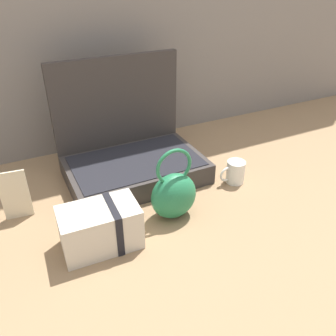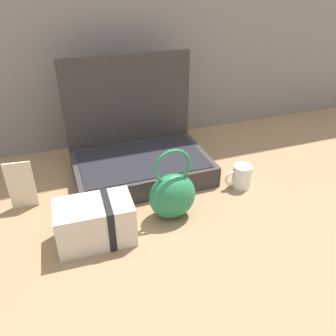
{
  "view_description": "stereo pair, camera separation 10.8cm",
  "coord_description": "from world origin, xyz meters",
  "px_view_note": "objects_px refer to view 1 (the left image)",
  "views": [
    {
      "loc": [
        -0.44,
        -0.85,
        0.71
      ],
      "look_at": [
        -0.02,
        -0.02,
        0.16
      ],
      "focal_mm": 36.92,
      "sensor_mm": 36.0,
      "label": 1
    },
    {
      "loc": [
        -0.34,
        -0.89,
        0.71
      ],
      "look_at": [
        -0.02,
        -0.02,
        0.16
      ],
      "focal_mm": 36.92,
      "sensor_mm": 36.0,
      "label": 2
    }
  ],
  "objects_px": {
    "coffee_mug": "(235,172)",
    "open_suitcase": "(131,153)",
    "teal_pouch_handbag": "(174,194)",
    "info_card_left": "(15,195)",
    "cream_toiletry_bag": "(101,227)"
  },
  "relations": [
    {
      "from": "teal_pouch_handbag",
      "to": "info_card_left",
      "type": "height_order",
      "value": "teal_pouch_handbag"
    },
    {
      "from": "coffee_mug",
      "to": "info_card_left",
      "type": "xyz_separation_m",
      "value": [
        -0.75,
        0.14,
        0.04
      ]
    },
    {
      "from": "teal_pouch_handbag",
      "to": "info_card_left",
      "type": "distance_m",
      "value": 0.5
    },
    {
      "from": "cream_toiletry_bag",
      "to": "open_suitcase",
      "type": "bearing_deg",
      "value": 56.67
    },
    {
      "from": "cream_toiletry_bag",
      "to": "info_card_left",
      "type": "distance_m",
      "value": 0.32
    },
    {
      "from": "coffee_mug",
      "to": "info_card_left",
      "type": "distance_m",
      "value": 0.76
    },
    {
      "from": "coffee_mug",
      "to": "open_suitcase",
      "type": "bearing_deg",
      "value": 144.55
    },
    {
      "from": "coffee_mug",
      "to": "info_card_left",
      "type": "height_order",
      "value": "info_card_left"
    },
    {
      "from": "teal_pouch_handbag",
      "to": "coffee_mug",
      "type": "relative_size",
      "value": 2.39
    },
    {
      "from": "open_suitcase",
      "to": "cream_toiletry_bag",
      "type": "bearing_deg",
      "value": -123.33
    },
    {
      "from": "teal_pouch_handbag",
      "to": "info_card_left",
      "type": "relative_size",
      "value": 1.44
    },
    {
      "from": "teal_pouch_handbag",
      "to": "open_suitcase",
      "type": "bearing_deg",
      "value": 94.74
    },
    {
      "from": "info_card_left",
      "to": "open_suitcase",
      "type": "bearing_deg",
      "value": 18.69
    },
    {
      "from": "coffee_mug",
      "to": "info_card_left",
      "type": "bearing_deg",
      "value": 169.52
    },
    {
      "from": "cream_toiletry_bag",
      "to": "coffee_mug",
      "type": "distance_m",
      "value": 0.55
    }
  ]
}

